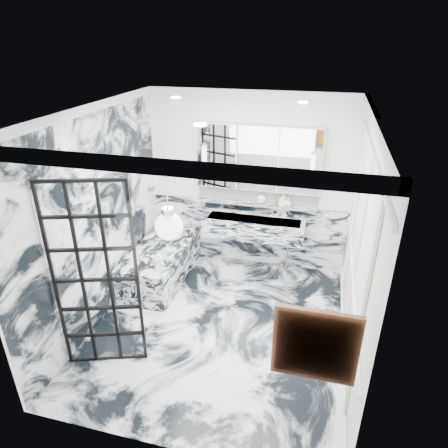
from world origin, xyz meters
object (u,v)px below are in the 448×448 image
(crittall_door, at_px, (96,280))
(mirror_cabinet, at_px, (258,158))
(trough_sink, at_px, (253,228))
(bathtub, at_px, (162,262))

(crittall_door, xyz_separation_m, mirror_cabinet, (1.27, 2.64, 0.69))
(crittall_door, height_order, mirror_cabinet, mirror_cabinet)
(trough_sink, relative_size, mirror_cabinet, 0.84)
(trough_sink, height_order, bathtub, trough_sink)
(crittall_door, distance_m, bathtub, 2.00)
(trough_sink, distance_m, bathtub, 1.55)
(bathtub, bearing_deg, mirror_cabinet, 32.06)
(trough_sink, xyz_separation_m, bathtub, (-1.33, -0.66, -0.45))
(trough_sink, bearing_deg, bathtub, -153.52)
(crittall_door, xyz_separation_m, bathtub, (-0.05, 1.81, -0.85))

